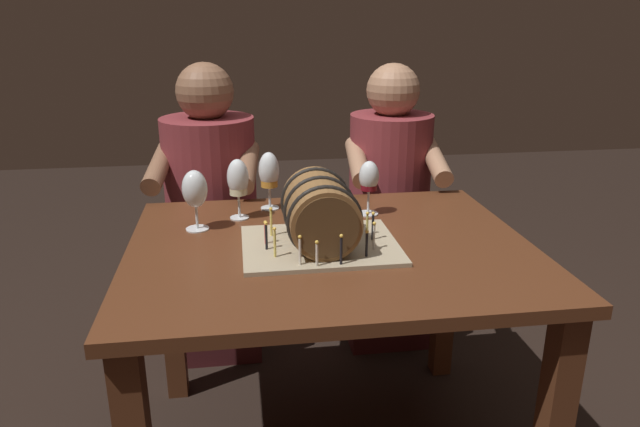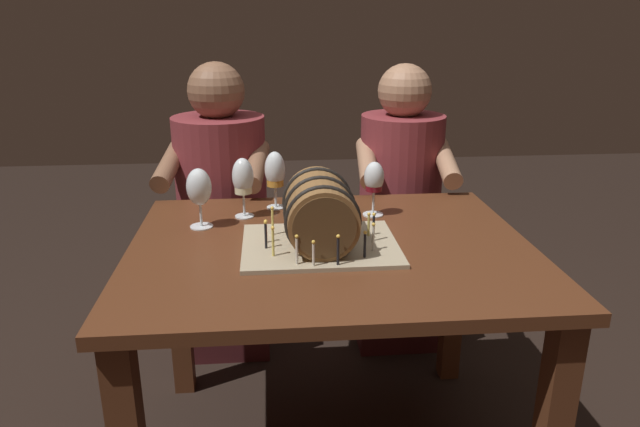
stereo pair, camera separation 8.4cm
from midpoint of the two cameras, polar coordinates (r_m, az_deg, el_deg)
The scene contains 8 objects.
dining_table at distance 1.71m, azimuth -0.42°, elevation -6.63°, with size 1.14×0.92×0.73m.
barrel_cake at distance 1.61m, azimuth -1.50°, elevation -0.27°, with size 0.43×0.34×0.21m.
wine_glass_amber at distance 1.94m, azimuth -6.24°, elevation 3.95°, with size 0.07×0.07×0.19m.
wine_glass_white at distance 1.86m, azimuth -9.29°, elevation 3.18°, with size 0.07×0.07×0.19m.
wine_glass_red at distance 1.88m, azimuth 3.51°, elevation 3.35°, with size 0.07×0.07×0.18m.
wine_glass_empty at distance 1.79m, azimuth -13.43°, elevation 2.21°, with size 0.08×0.08×0.19m.
person_seated_left at distance 2.38m, azimuth -11.39°, elevation -0.95°, with size 0.42×0.51×1.19m.
person_seated_right at distance 2.45m, azimuth 5.68°, elevation -0.55°, with size 0.39×0.48×1.18m.
Camera 1 is at (-0.25, -1.53, 1.36)m, focal length 32.84 mm.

